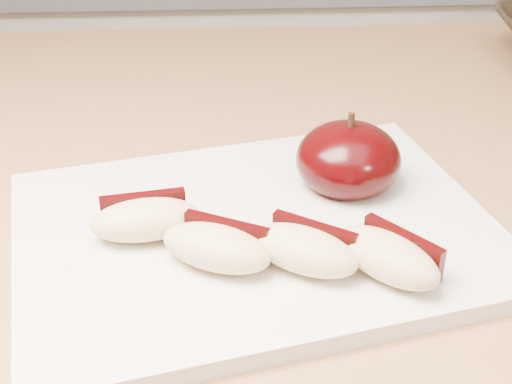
{
  "coord_description": "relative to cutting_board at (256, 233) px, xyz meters",
  "views": [
    {
      "loc": [
        -0.11,
        0.01,
        1.17
      ],
      "look_at": [
        -0.09,
        0.39,
        0.94
      ],
      "focal_mm": 50.0,
      "sensor_mm": 36.0,
      "label": 1
    }
  ],
  "objects": [
    {
      "name": "apple_wedge_c",
      "position": [
        0.03,
        -0.04,
        0.02
      ],
      "size": [
        0.08,
        0.07,
        0.02
      ],
      "rotation": [
        0.0,
        0.0,
        -0.57
      ],
      "color": "#D7BA88",
      "rests_on": "cutting_board"
    },
    {
      "name": "cutting_board",
      "position": [
        0.0,
        0.0,
        0.0
      ],
      "size": [
        0.35,
        0.29,
        0.01
      ],
      "primitive_type": "cube",
      "rotation": [
        0.0,
        0.0,
        0.23
      ],
      "color": "silver",
      "rests_on": "island_counter"
    },
    {
      "name": "apple_wedge_d",
      "position": [
        0.07,
        -0.05,
        0.02
      ],
      "size": [
        0.07,
        0.07,
        0.02
      ],
      "rotation": [
        0.0,
        0.0,
        -0.86
      ],
      "color": "#D7BA88",
      "rests_on": "cutting_board"
    },
    {
      "name": "apple_wedge_b",
      "position": [
        -0.02,
        -0.04,
        0.02
      ],
      "size": [
        0.08,
        0.06,
        0.02
      ],
      "rotation": [
        0.0,
        0.0,
        -0.46
      ],
      "color": "#D7BA88",
      "rests_on": "cutting_board"
    },
    {
      "name": "apple_wedge_a",
      "position": [
        -0.07,
        -0.01,
        0.02
      ],
      "size": [
        0.07,
        0.04,
        0.02
      ],
      "rotation": [
        0.0,
        0.0,
        0.16
      ],
      "color": "#D7BA88",
      "rests_on": "cutting_board"
    },
    {
      "name": "apple_half",
      "position": [
        0.07,
        0.05,
        0.02
      ],
      "size": [
        0.09,
        0.09,
        0.06
      ],
      "rotation": [
        0.0,
        0.0,
        0.23
      ],
      "color": "black",
      "rests_on": "cutting_board"
    },
    {
      "name": "back_cabinet",
      "position": [
        0.09,
        0.81,
        -0.44
      ],
      "size": [
        2.4,
        0.62,
        0.94
      ],
      "color": "silver",
      "rests_on": "ground"
    }
  ]
}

